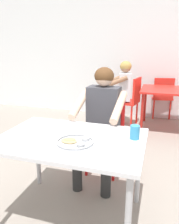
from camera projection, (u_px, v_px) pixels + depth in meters
ground_plane at (76, 222)px, 1.92m from camera, size 12.00×12.00×0.05m
back_wall at (133, 32)px, 4.45m from camera, size 12.00×0.12×3.40m
table_foreground at (71, 146)px, 1.80m from camera, size 1.15×0.80×0.72m
thali_tray at (75, 142)px, 1.68m from camera, size 0.28×0.28×0.03m
drinking_cup at (135, 132)px, 1.74m from camera, size 0.08×0.08×0.11m
chair_foreground at (106, 130)px, 2.62m from camera, size 0.41×0.43×0.83m
diner_foreground at (101, 115)px, 2.35m from camera, size 0.50×0.56×1.22m
table_background_red at (165, 94)px, 3.88m from camera, size 0.81×0.87×0.73m
chair_red_left at (131, 98)px, 4.10m from camera, size 0.48×0.48×0.90m
chair_red_far at (162, 95)px, 4.56m from camera, size 0.48×0.49×0.84m
patron_background at (120, 88)px, 4.08m from camera, size 0.59×0.55×1.19m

